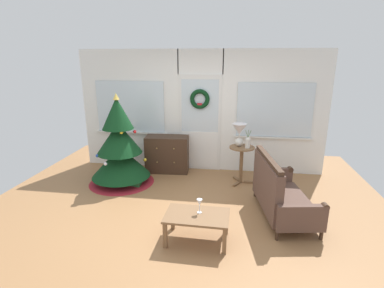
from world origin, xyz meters
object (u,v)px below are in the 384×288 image
(table_lamp, at_px, (239,132))
(wine_glass, at_px, (200,203))
(gift_box, at_px, (135,182))
(side_table, at_px, (241,158))
(flower_vase, at_px, (248,142))
(christmas_tree, at_px, (120,151))
(coffee_table, at_px, (197,218))
(dresser_cabinet, at_px, (167,154))
(settee_sofa, at_px, (279,193))

(table_lamp, relative_size, wine_glass, 2.26)
(wine_glass, bearing_deg, gift_box, 133.34)
(side_table, bearing_deg, table_lamp, 146.31)
(flower_vase, bearing_deg, table_lamp, 147.99)
(gift_box, bearing_deg, christmas_tree, 154.50)
(wine_glass, bearing_deg, coffee_table, -115.13)
(coffee_table, bearing_deg, side_table, 73.55)
(christmas_tree, height_order, gift_box, christmas_tree)
(christmas_tree, distance_m, wine_glass, 2.41)
(side_table, height_order, table_lamp, table_lamp)
(side_table, bearing_deg, gift_box, -166.45)
(dresser_cabinet, bearing_deg, settee_sofa, -36.89)
(side_table, bearing_deg, wine_glass, -106.20)
(dresser_cabinet, height_order, wine_glass, dresser_cabinet)
(settee_sofa, xyz_separation_m, table_lamp, (-0.61, 1.23, 0.65))
(settee_sofa, xyz_separation_m, flower_vase, (-0.45, 1.13, 0.48))
(christmas_tree, height_order, side_table, christmas_tree)
(side_table, distance_m, flower_vase, 0.35)
(dresser_cabinet, distance_m, table_lamp, 1.67)
(table_lamp, xyz_separation_m, gift_box, (-1.93, -0.52, -0.92))
(dresser_cabinet, relative_size, table_lamp, 2.10)
(wine_glass, bearing_deg, settee_sofa, 35.12)
(table_lamp, distance_m, coffee_table, 2.25)
(christmas_tree, distance_m, flower_vase, 2.44)
(side_table, bearing_deg, dresser_cabinet, 165.65)
(dresser_cabinet, xyz_separation_m, side_table, (1.56, -0.40, 0.13))
(coffee_table, xyz_separation_m, gift_box, (-1.39, 1.55, -0.23))
(table_lamp, relative_size, coffee_table, 0.52)
(christmas_tree, distance_m, coffee_table, 2.45)
(wine_glass, bearing_deg, side_table, 73.80)
(side_table, relative_size, coffee_table, 0.87)
(settee_sofa, bearing_deg, dresser_cabinet, 143.11)
(settee_sofa, height_order, flower_vase, flower_vase)
(table_lamp, xyz_separation_m, flower_vase, (0.16, -0.10, -0.17))
(dresser_cabinet, relative_size, flower_vase, 2.64)
(flower_vase, bearing_deg, wine_glass, -109.38)
(side_table, bearing_deg, flower_vase, -30.96)
(table_lamp, distance_m, gift_box, 2.20)
(christmas_tree, bearing_deg, flower_vase, 6.14)
(table_lamp, bearing_deg, christmas_tree, -170.95)
(side_table, distance_m, wine_glass, 2.06)
(christmas_tree, relative_size, gift_box, 8.87)
(side_table, relative_size, flower_vase, 2.10)
(christmas_tree, bearing_deg, coffee_table, -44.86)
(christmas_tree, bearing_deg, dresser_cabinet, 43.37)
(christmas_tree, bearing_deg, wine_glass, -43.49)
(dresser_cabinet, xyz_separation_m, wine_glass, (0.99, -2.38, 0.14))
(wine_glass, bearing_deg, christmas_tree, 136.51)
(flower_vase, bearing_deg, christmas_tree, -173.86)
(settee_sofa, distance_m, side_table, 1.32)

